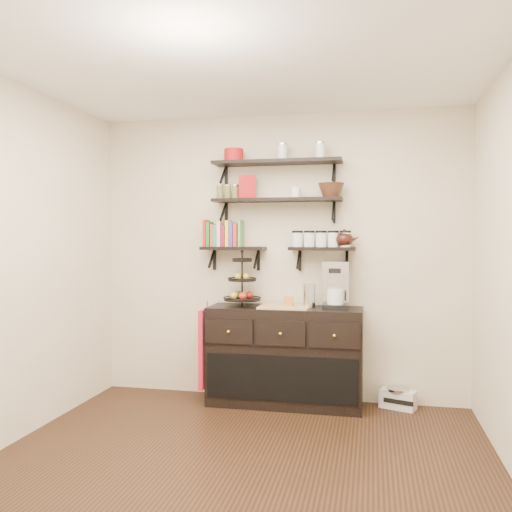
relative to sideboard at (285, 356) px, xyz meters
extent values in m
plane|color=black|center=(-0.09, -1.51, -0.45)|extent=(3.50, 3.50, 0.00)
cube|color=white|center=(-0.09, -1.51, 2.25)|extent=(3.50, 3.50, 0.02)
cube|color=beige|center=(-0.09, 0.24, 0.90)|extent=(3.50, 0.02, 2.70)
cube|color=black|center=(-0.09, 0.10, 1.78)|extent=(1.20, 0.27, 0.03)
cube|color=black|center=(-0.61, 0.22, 1.67)|extent=(0.02, 0.03, 0.20)
cube|color=black|center=(0.43, 0.22, 1.67)|extent=(0.02, 0.03, 0.20)
cube|color=black|center=(-0.09, 0.10, 1.43)|extent=(1.20, 0.27, 0.03)
cube|color=black|center=(-0.61, 0.22, 1.32)|extent=(0.02, 0.03, 0.20)
cube|color=black|center=(0.43, 0.22, 1.32)|extent=(0.02, 0.03, 0.20)
cube|color=black|center=(-0.51, 0.11, 0.98)|extent=(0.60, 0.25, 0.03)
cube|color=black|center=(-0.73, 0.22, 0.87)|extent=(0.02, 0.03, 0.20)
cube|color=black|center=(-0.29, 0.22, 0.87)|extent=(0.03, 0.03, 0.20)
cube|color=black|center=(0.33, 0.11, 0.98)|extent=(0.60, 0.25, 0.03)
cube|color=black|center=(0.11, 0.22, 0.87)|extent=(0.03, 0.03, 0.20)
cube|color=black|center=(0.55, 0.22, 0.87)|extent=(0.02, 0.03, 0.20)
cube|color=#B11D11|center=(-0.77, 0.12, 1.10)|extent=(0.02, 0.15, 0.20)
cube|color=#246931|center=(-0.74, 0.12, 1.12)|extent=(0.03, 0.15, 0.24)
cube|color=#BE4D21|center=(-0.70, 0.12, 1.10)|extent=(0.04, 0.15, 0.21)
cube|color=teal|center=(-0.66, 0.12, 1.12)|extent=(0.03, 0.15, 0.25)
cube|color=beige|center=(-0.63, 0.12, 1.11)|extent=(0.03, 0.15, 0.22)
cube|color=maroon|center=(-0.59, 0.12, 1.13)|extent=(0.04, 0.15, 0.26)
cube|color=yellow|center=(-0.55, 0.12, 1.11)|extent=(0.03, 0.15, 0.23)
cube|color=#3C358E|center=(-0.52, 0.12, 1.10)|extent=(0.03, 0.15, 0.20)
cube|color=#A2302A|center=(-0.47, 0.12, 1.12)|extent=(0.04, 0.15, 0.24)
cube|color=#57A359|center=(-0.44, 0.12, 1.10)|extent=(0.03, 0.15, 0.21)
cylinder|color=silver|center=(0.10, 0.12, 1.06)|extent=(0.10, 0.10, 0.13)
cylinder|color=silver|center=(0.21, 0.12, 1.06)|extent=(0.10, 0.10, 0.13)
cylinder|color=silver|center=(0.32, 0.12, 1.06)|extent=(0.10, 0.10, 0.13)
cylinder|color=silver|center=(0.43, 0.12, 1.06)|extent=(0.10, 0.10, 0.13)
cylinder|color=silver|center=(0.54, 0.12, 1.06)|extent=(0.10, 0.10, 0.13)
cube|color=black|center=(0.00, 0.00, 0.00)|extent=(1.40, 0.45, 0.90)
cube|color=tan|center=(0.00, 0.00, 0.46)|extent=(0.45, 0.41, 0.02)
sphere|color=gold|center=(-0.47, -0.25, 0.25)|extent=(0.04, 0.04, 0.04)
sphere|color=gold|center=(0.00, -0.25, 0.25)|extent=(0.04, 0.04, 0.04)
sphere|color=gold|center=(0.47, -0.25, 0.25)|extent=(0.04, 0.04, 0.04)
cylinder|color=black|center=(-0.40, 0.00, 0.70)|extent=(0.02, 0.02, 0.50)
cylinder|color=black|center=(-0.40, 0.00, 0.51)|extent=(0.34, 0.34, 0.01)
cylinder|color=black|center=(-0.40, 0.00, 0.69)|extent=(0.26, 0.26, 0.02)
cylinder|color=black|center=(-0.40, 0.00, 0.87)|extent=(0.18, 0.18, 0.02)
sphere|color=#B21914|center=(-0.34, 0.04, 0.55)|extent=(0.07, 0.07, 0.07)
sphere|color=gold|center=(-0.44, 0.00, 0.72)|extent=(0.06, 0.06, 0.06)
cube|color=#B36729|center=(0.03, 0.00, 0.50)|extent=(0.08, 0.08, 0.08)
cube|color=black|center=(0.46, 0.00, 0.47)|extent=(0.24, 0.22, 0.04)
cube|color=silver|center=(0.46, 0.07, 0.65)|extent=(0.23, 0.10, 0.36)
cube|color=silver|center=(0.46, 0.00, 0.83)|extent=(0.24, 0.22, 0.07)
cylinder|color=silver|center=(0.46, -0.02, 0.56)|extent=(0.15, 0.15, 0.14)
cylinder|color=silver|center=(0.23, -0.02, 0.56)|extent=(0.11, 0.11, 0.22)
cube|color=red|center=(-0.73, -0.10, 0.06)|extent=(0.04, 0.31, 0.72)
cube|color=silver|center=(1.01, 0.11, -0.37)|extent=(0.34, 0.25, 0.16)
cylinder|color=silver|center=(1.01, 0.11, -0.28)|extent=(0.26, 0.26, 0.02)
cube|color=black|center=(1.01, 0.03, -0.37)|extent=(0.25, 0.10, 0.04)
cube|color=#A21214|center=(-0.38, 0.10, 1.56)|extent=(0.17, 0.09, 0.22)
cylinder|color=white|center=(0.08, 0.10, 1.50)|extent=(0.09, 0.09, 0.10)
cylinder|color=#A21214|center=(-0.51, 0.10, 1.86)|extent=(0.18, 0.18, 0.12)
camera|label=1|loc=(0.77, -4.87, 1.09)|focal=38.00mm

